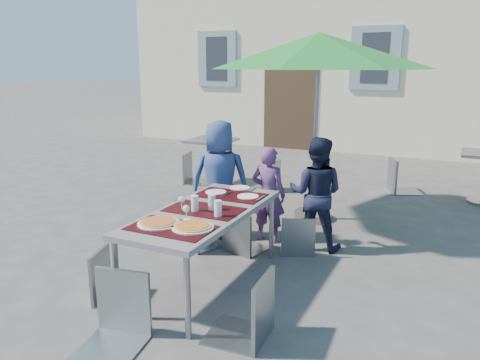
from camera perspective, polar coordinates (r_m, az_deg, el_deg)
The scene contains 20 objects.
ground at distance 4.53m, azimuth -2.41°, elevation -13.28°, with size 90.00×90.00×0.00m, color #404143.
dining_table at distance 4.40m, azimuth -4.40°, elevation -4.33°, with size 0.80×1.85×0.76m.
pizza_near_left at distance 4.03m, azimuth -9.90°, elevation -5.12°, with size 0.36×0.36×0.03m.
pizza_near_right at distance 3.90m, azimuth -5.79°, elevation -5.66°, with size 0.35×0.35×0.03m.
glassware at distance 4.27m, azimuth -4.51°, elevation -3.03°, with size 0.47×0.40×0.15m.
place_settings at distance 4.93m, azimuth -0.63°, elevation -1.47°, with size 0.63×0.49×0.01m.
child_0 at distance 5.64m, azimuth -2.46°, elevation 0.07°, with size 0.70×0.46×1.44m, color navy.
child_1 at distance 5.52m, azimuth 3.49°, elevation -1.79°, with size 0.42×0.28×1.15m, color #653976.
child_2 at distance 5.36m, azimuth 9.25°, elevation -1.64°, with size 0.63×0.36×1.29m, color #171A32.
chair_0 at distance 5.34m, azimuth -5.67°, elevation -1.95°, with size 0.61×0.61×1.04m.
chair_1 at distance 5.19m, azimuth 0.25°, elevation -3.25°, with size 0.49×0.50×0.92m.
chair_2 at distance 5.20m, azimuth 7.15°, elevation -3.93°, with size 0.48×0.48×0.84m.
chair_3 at distance 4.32m, azimuth -15.77°, elevation -7.79°, with size 0.49×0.49×0.88m.
chair_4 at distance 3.55m, azimuth 1.28°, elevation -10.52°, with size 0.49×0.48×1.02m.
chair_5 at distance 3.64m, azimuth -15.15°, elevation -10.26°, with size 0.53×0.53×1.03m.
patio_umbrella at distance 6.21m, azimuth 9.57°, elevation 15.14°, with size 2.84×2.84×2.46m.
cafe_table_0 at distance 8.21m, azimuth -3.49°, elevation 3.38°, with size 0.75×0.75×0.80m.
bg_chair_l_0 at distance 8.34m, azimuth -5.79°, elevation 3.69°, with size 0.54×0.53×1.01m.
bg_chair_r_0 at distance 7.84m, azimuth 3.58°, elevation 2.74°, with size 0.48×0.47×0.94m.
bg_chair_l_1 at distance 8.09m, azimuth 19.03°, elevation 2.92°, with size 0.62×0.62×1.06m.
Camera 1 is at (1.89, -3.56, 2.07)m, focal length 35.00 mm.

